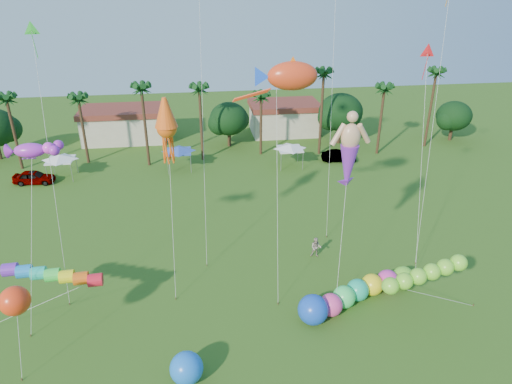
{
  "coord_description": "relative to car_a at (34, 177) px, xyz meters",
  "views": [
    {
      "loc": [
        -3.86,
        -17.63,
        22.18
      ],
      "look_at": [
        0.0,
        10.0,
        9.0
      ],
      "focal_mm": 32.0,
      "sensor_mm": 36.0,
      "label": 1
    }
  ],
  "objects": [
    {
      "name": "tree_line",
      "position": [
        26.57,
        9.1,
        3.48
      ],
      "size": [
        69.46,
        8.91,
        11.0
      ],
      "color": "#3A2819",
      "rests_on": "ground"
    },
    {
      "name": "buildings_row",
      "position": [
        19.92,
        15.1,
        1.21
      ],
      "size": [
        35.0,
        7.0,
        4.0
      ],
      "color": "beige",
      "rests_on": "ground"
    },
    {
      "name": "tent_row",
      "position": [
        17.01,
        1.43,
        1.96
      ],
      "size": [
        31.0,
        4.0,
        0.6
      ],
      "color": "white",
      "rests_on": "ground"
    },
    {
      "name": "car_a",
      "position": [
        0.0,
        0.0,
        0.0
      ],
      "size": [
        4.78,
        2.24,
        1.58
      ],
      "primitive_type": "imported",
      "rotation": [
        0.0,
        0.0,
        1.49
      ],
      "color": "#4C4C54",
      "rests_on": "ground"
    },
    {
      "name": "car_b",
      "position": [
        37.8,
        1.94,
        -0.06
      ],
      "size": [
        4.62,
        2.17,
        1.46
      ],
      "primitive_type": "imported",
      "rotation": [
        0.0,
        0.0,
        1.43
      ],
      "color": "#4C4C54",
      "rests_on": "ground"
    },
    {
      "name": "spectator_b",
      "position": [
        28.97,
        -19.88,
        0.14
      ],
      "size": [
        1.06,
        0.93,
        1.86
      ],
      "primitive_type": "imported",
      "rotation": [
        0.0,
        0.0,
        -0.28
      ],
      "color": "#A29087",
      "rests_on": "ground"
    },
    {
      "name": "caterpillar_inflatable",
      "position": [
        30.11,
        -26.46,
        0.12
      ],
      "size": [
        10.34,
        5.35,
        2.17
      ],
      "rotation": [
        0.0,
        0.0,
        0.38
      ],
      "color": "#F03F95",
      "rests_on": "ground"
    },
    {
      "name": "blue_ball",
      "position": [
        17.81,
        -32.02,
        0.21
      ],
      "size": [
        2.01,
        2.01,
        2.01
      ],
      "primitive_type": "sphere",
      "color": "blue",
      "rests_on": "ground"
    },
    {
      "name": "rainbow_tube",
      "position": [
        10.11,
        -25.65,
        2.63
      ],
      "size": [
        9.84,
        1.7,
        3.89
      ],
      "color": "red",
      "rests_on": "ground"
    },
    {
      "name": "green_worm",
      "position": [
        31.65,
        -28.86,
        2.46
      ],
      "size": [
        10.52,
        3.21,
        3.96
      ],
      "color": "#7BDE31",
      "rests_on": "ground"
    },
    {
      "name": "orange_ball_kite",
      "position": [
        8.22,
        -29.63,
        4.4
      ],
      "size": [
        2.04,
        2.06,
        6.08
      ],
      "color": "#FF3914",
      "rests_on": "ground"
    },
    {
      "name": "merman_kite",
      "position": [
        29.88,
        -23.41,
        9.96
      ],
      "size": [
        2.8,
        5.13,
        13.45
      ],
      "color": "tan",
      "rests_on": "ground"
    },
    {
      "name": "fish_kite",
      "position": [
        26.19,
        -20.7,
        15.08
      ],
      "size": [
        5.73,
        6.86,
        17.01
      ],
      "color": "#EC3E1A",
      "rests_on": "ground"
    },
    {
      "name": "squid_kite",
      "position": [
        17.13,
        -20.12,
        11.47
      ],
      "size": [
        2.0,
        5.06,
        14.62
      ],
      "color": "#F35913",
      "rests_on": "ground"
    },
    {
      "name": "lobster_kite",
      "position": [
        8.67,
        -23.42,
        11.38
      ],
      "size": [
        3.88,
        4.89,
        12.85
      ],
      "color": "#B329CD",
      "rests_on": "ground"
    },
    {
      "name": "delta_kite_red",
      "position": [
        36.86,
        -19.22,
        16.04
      ],
      "size": [
        1.29,
        4.75,
        17.71
      ],
      "color": "red",
      "rests_on": "ground"
    },
    {
      "name": "delta_kite_green",
      "position": [
        9.21,
        -20.29,
        17.89
      ],
      "size": [
        1.11,
        3.7,
        19.68
      ],
      "color": "green",
      "rests_on": "ground"
    }
  ]
}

